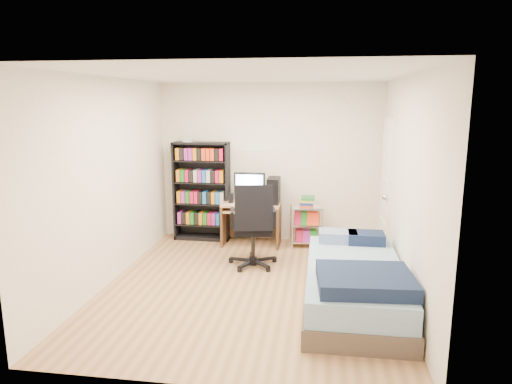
% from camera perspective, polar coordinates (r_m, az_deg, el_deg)
% --- Properties ---
extents(room, '(3.58, 4.08, 2.58)m').
position_cam_1_polar(room, '(5.29, -0.72, 0.78)').
color(room, tan).
rests_on(room, ground).
extents(media_shelf, '(0.89, 0.30, 1.65)m').
position_cam_1_polar(media_shelf, '(7.36, -6.81, 0.24)').
color(media_shelf, black).
rests_on(media_shelf, room).
extents(computer_desk, '(0.89, 0.52, 1.13)m').
position_cam_1_polar(computer_desk, '(7.09, 0.19, -1.80)').
color(computer_desk, tan).
rests_on(computer_desk, room).
extents(office_chair, '(0.81, 0.81, 1.16)m').
position_cam_1_polar(office_chair, '(6.20, -0.36, -6.04)').
color(office_chair, black).
rests_on(office_chair, room).
extents(wire_cart, '(0.52, 0.41, 0.78)m').
position_cam_1_polar(wire_cart, '(7.05, 6.35, -2.78)').
color(wire_cart, white).
rests_on(wire_cart, room).
extents(bed, '(1.06, 2.11, 0.60)m').
position_cam_1_polar(bed, '(5.18, 12.23, -11.09)').
color(bed, brown).
rests_on(bed, room).
extents(door, '(0.12, 0.80, 2.00)m').
position_cam_1_polar(door, '(6.66, 15.97, 0.35)').
color(door, white).
rests_on(door, room).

